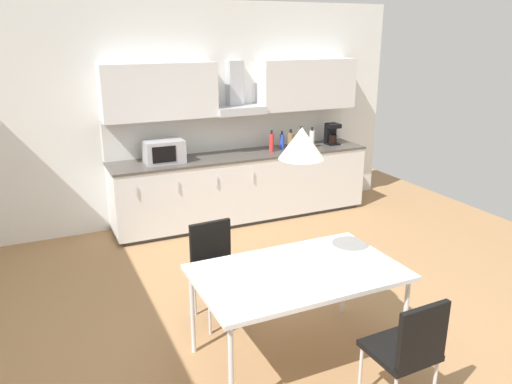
{
  "coord_description": "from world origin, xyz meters",
  "views": [
    {
      "loc": [
        -1.55,
        -3.36,
        2.45
      ],
      "look_at": [
        0.34,
        0.73,
        1.0
      ],
      "focal_mm": 35.0,
      "sensor_mm": 36.0,
      "label": 1
    }
  ],
  "objects_px": {
    "coffee_maker": "(332,134)",
    "bottle_blue": "(282,141)",
    "bottle_brown": "(291,140)",
    "microwave": "(164,151)",
    "bottle_red": "(272,142)",
    "pendant_lamp": "(302,143)",
    "chair_near_right": "(409,346)",
    "chair_far_left": "(215,261)",
    "dining_table": "(298,276)",
    "bottle_yellow": "(301,139)",
    "bottle_white": "(312,139)"
  },
  "relations": [
    {
      "from": "microwave",
      "to": "bottle_red",
      "type": "distance_m",
      "value": 1.47
    },
    {
      "from": "bottle_brown",
      "to": "chair_far_left",
      "type": "bearing_deg",
      "value": -131.49
    },
    {
      "from": "bottle_brown",
      "to": "bottle_blue",
      "type": "distance_m",
      "value": 0.12
    },
    {
      "from": "chair_far_left",
      "to": "pendant_lamp",
      "type": "relative_size",
      "value": 2.72
    },
    {
      "from": "bottle_brown",
      "to": "pendant_lamp",
      "type": "xyz_separation_m",
      "value": [
        -1.57,
        -3.02,
        0.7
      ]
    },
    {
      "from": "bottle_white",
      "to": "bottle_red",
      "type": "bearing_deg",
      "value": 178.25
    },
    {
      "from": "bottle_brown",
      "to": "dining_table",
      "type": "relative_size",
      "value": 0.18
    },
    {
      "from": "chair_near_right",
      "to": "bottle_white",
      "type": "bearing_deg",
      "value": 68.06
    },
    {
      "from": "bottle_blue",
      "to": "bottle_red",
      "type": "xyz_separation_m",
      "value": [
        -0.21,
        -0.09,
        0.02
      ]
    },
    {
      "from": "microwave",
      "to": "bottle_red",
      "type": "relative_size",
      "value": 1.66
    },
    {
      "from": "coffee_maker",
      "to": "chair_far_left",
      "type": "xyz_separation_m",
      "value": [
        -2.61,
        -2.2,
        -0.53
      ]
    },
    {
      "from": "chair_near_right",
      "to": "chair_far_left",
      "type": "bearing_deg",
      "value": 112.51
    },
    {
      "from": "bottle_yellow",
      "to": "bottle_brown",
      "type": "bearing_deg",
      "value": 173.17
    },
    {
      "from": "bottle_blue",
      "to": "bottle_yellow",
      "type": "relative_size",
      "value": 0.81
    },
    {
      "from": "microwave",
      "to": "pendant_lamp",
      "type": "height_order",
      "value": "pendant_lamp"
    },
    {
      "from": "bottle_red",
      "to": "bottle_yellow",
      "type": "xyz_separation_m",
      "value": [
        0.47,
        0.01,
        0.01
      ]
    },
    {
      "from": "dining_table",
      "to": "pendant_lamp",
      "type": "height_order",
      "value": "pendant_lamp"
    },
    {
      "from": "microwave",
      "to": "bottle_white",
      "type": "height_order",
      "value": "bottle_white"
    },
    {
      "from": "microwave",
      "to": "bottle_brown",
      "type": "height_order",
      "value": "microwave"
    },
    {
      "from": "dining_table",
      "to": "chair_far_left",
      "type": "distance_m",
      "value": 0.93
    },
    {
      "from": "coffee_maker",
      "to": "chair_far_left",
      "type": "distance_m",
      "value": 3.45
    },
    {
      "from": "bottle_red",
      "to": "bottle_blue",
      "type": "bearing_deg",
      "value": 23.82
    },
    {
      "from": "coffee_maker",
      "to": "chair_near_right",
      "type": "height_order",
      "value": "coffee_maker"
    },
    {
      "from": "coffee_maker",
      "to": "chair_near_right",
      "type": "bearing_deg",
      "value": -116.15
    },
    {
      "from": "microwave",
      "to": "coffee_maker",
      "type": "height_order",
      "value": "coffee_maker"
    },
    {
      "from": "coffee_maker",
      "to": "bottle_blue",
      "type": "xyz_separation_m",
      "value": [
        -0.79,
        0.03,
        -0.04
      ]
    },
    {
      "from": "bottle_blue",
      "to": "chair_far_left",
      "type": "bearing_deg",
      "value": -129.19
    },
    {
      "from": "bottle_white",
      "to": "pendant_lamp",
      "type": "distance_m",
      "value": 3.58
    },
    {
      "from": "chair_near_right",
      "to": "bottle_brown",
      "type": "bearing_deg",
      "value": 72.4
    },
    {
      "from": "bottle_white",
      "to": "bottle_red",
      "type": "distance_m",
      "value": 0.62
    },
    {
      "from": "chair_far_left",
      "to": "pendant_lamp",
      "type": "distance_m",
      "value": 1.5
    },
    {
      "from": "bottle_white",
      "to": "dining_table",
      "type": "height_order",
      "value": "bottle_white"
    },
    {
      "from": "microwave",
      "to": "bottle_blue",
      "type": "xyz_separation_m",
      "value": [
        1.68,
        0.06,
        -0.04
      ]
    },
    {
      "from": "bottle_red",
      "to": "chair_far_left",
      "type": "xyz_separation_m",
      "value": [
        -1.61,
        -2.14,
        -0.5
      ]
    },
    {
      "from": "bottle_blue",
      "to": "bottle_brown",
      "type": "bearing_deg",
      "value": -28.92
    },
    {
      "from": "pendant_lamp",
      "to": "bottle_red",
      "type": "bearing_deg",
      "value": 67.06
    },
    {
      "from": "bottle_brown",
      "to": "dining_table",
      "type": "distance_m",
      "value": 3.42
    },
    {
      "from": "bottle_brown",
      "to": "bottle_yellow",
      "type": "bearing_deg",
      "value": -6.83
    },
    {
      "from": "coffee_maker",
      "to": "bottle_yellow",
      "type": "bearing_deg",
      "value": -175.5
    },
    {
      "from": "bottle_yellow",
      "to": "bottle_red",
      "type": "bearing_deg",
      "value": -178.18
    },
    {
      "from": "bottle_brown",
      "to": "bottle_blue",
      "type": "height_order",
      "value": "bottle_brown"
    },
    {
      "from": "bottle_white",
      "to": "bottle_yellow",
      "type": "distance_m",
      "value": 0.16
    },
    {
      "from": "chair_near_right",
      "to": "bottle_red",
      "type": "bearing_deg",
      "value": 76.55
    },
    {
      "from": "dining_table",
      "to": "pendant_lamp",
      "type": "relative_size",
      "value": 4.8
    },
    {
      "from": "microwave",
      "to": "bottle_yellow",
      "type": "xyz_separation_m",
      "value": [
        1.94,
        -0.02,
        -0.01
      ]
    },
    {
      "from": "bottle_brown",
      "to": "bottle_white",
      "type": "bearing_deg",
      "value": -9.63
    },
    {
      "from": "chair_near_right",
      "to": "pendant_lamp",
      "type": "relative_size",
      "value": 2.72
    },
    {
      "from": "bottle_brown",
      "to": "dining_table",
      "type": "height_order",
      "value": "bottle_brown"
    },
    {
      "from": "bottle_brown",
      "to": "chair_near_right",
      "type": "height_order",
      "value": "bottle_brown"
    },
    {
      "from": "bottle_red",
      "to": "bottle_brown",
      "type": "bearing_deg",
      "value": 6.2
    }
  ]
}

